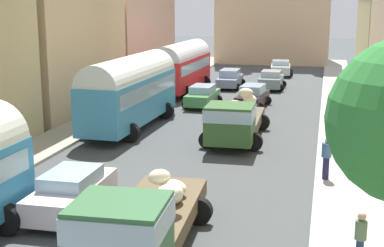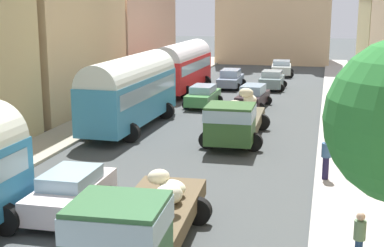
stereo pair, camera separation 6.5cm
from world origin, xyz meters
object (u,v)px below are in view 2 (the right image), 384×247
object	(u,v)px
car_5	(231,79)
cargo_truck_1	(235,120)
cargo_truck_0	(137,223)
parked_bus_1	(130,89)
pedestrian_2	(353,114)
car_4	(203,96)
car_0	(253,96)
car_3	(71,192)
pedestrian_0	(326,157)
car_1	(272,80)
car_2	(281,68)
pedestrian_4	(359,240)
parked_bus_2	(183,65)

from	to	relation	value
car_5	cargo_truck_1	bearing A→B (deg)	-79.43
cargo_truck_1	cargo_truck_0	bearing A→B (deg)	-91.30
parked_bus_1	pedestrian_2	distance (m)	12.43
parked_bus_1	car_4	distance (m)	8.06
cargo_truck_1	car_0	xyz separation A→B (m)	(-0.38, 9.78, -0.44)
cargo_truck_0	pedestrian_2	xyz separation A→B (m)	(6.25, 17.91, -0.24)
car_3	car_4	bearing A→B (deg)	89.88
parked_bus_1	pedestrian_0	xyz separation A→B (m)	(10.86, -7.23, -1.25)
car_1	car_2	size ratio (longest dim) A/B	0.95
car_5	pedestrian_4	bearing A→B (deg)	-74.15
cargo_truck_1	parked_bus_2	bearing A→B (deg)	114.19
cargo_truck_1	pedestrian_4	size ratio (longest dim) A/B	4.25
car_0	car_4	xyz separation A→B (m)	(-3.38, -0.43, -0.03)
parked_bus_2	pedestrian_2	world-z (taller)	parked_bus_2
car_2	car_3	distance (m)	37.66
cargo_truck_1	car_3	distance (m)	11.56
car_3	pedestrian_0	size ratio (longest dim) A/B	2.31
car_4	pedestrian_2	world-z (taller)	pedestrian_2
car_1	pedestrian_0	world-z (taller)	pedestrian_0
pedestrian_2	car_1	bearing A→B (deg)	112.58
cargo_truck_0	car_5	xyz separation A→B (m)	(-3.04, 32.05, -0.49)
cargo_truck_0	car_4	bearing A→B (deg)	98.38
cargo_truck_0	pedestrian_0	xyz separation A→B (m)	(4.91, 8.64, -0.23)
parked_bus_1	pedestrian_4	xyz separation A→B (m)	(11.77, -15.04, -1.23)
car_3	pedestrian_2	xyz separation A→B (m)	(9.73, 14.79, 0.24)
pedestrian_0	car_4	bearing A→B (deg)	119.54
pedestrian_2	car_4	bearing A→B (deg)	150.57
car_0	pedestrian_4	distance (m)	23.72
parked_bus_1	car_0	bearing A→B (deg)	53.42
car_1	pedestrian_4	size ratio (longest dim) A/B	2.04
car_0	cargo_truck_0	bearing A→B (deg)	-89.85
car_1	car_5	world-z (taller)	car_1
car_4	car_0	bearing A→B (deg)	7.26
parked_bus_1	car_4	world-z (taller)	parked_bus_1
parked_bus_1	car_1	bearing A→B (deg)	68.52
cargo_truck_1	pedestrian_2	xyz separation A→B (m)	(5.93, 3.88, -0.20)
parked_bus_1	cargo_truck_1	size ratio (longest dim) A/B	1.26
parked_bus_1	car_3	xyz separation A→B (m)	(2.47, -12.75, -1.51)
car_5	pedestrian_2	size ratio (longest dim) A/B	2.49
parked_bus_2	car_0	bearing A→B (deg)	-38.46
parked_bus_1	car_2	xyz separation A→B (m)	(6.38, 24.71, -1.52)
car_4	pedestrian_2	bearing A→B (deg)	-29.43
cargo_truck_0	car_2	bearing A→B (deg)	89.40
cargo_truck_0	pedestrian_2	distance (m)	18.97
car_2	car_0	bearing A→B (deg)	-91.67
car_3	pedestrian_0	distance (m)	10.05
parked_bus_1	pedestrian_4	bearing A→B (deg)	-51.96
car_4	pedestrian_2	distance (m)	11.13
pedestrian_2	parked_bus_2	bearing A→B (deg)	139.14
pedestrian_2	pedestrian_4	distance (m)	17.08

